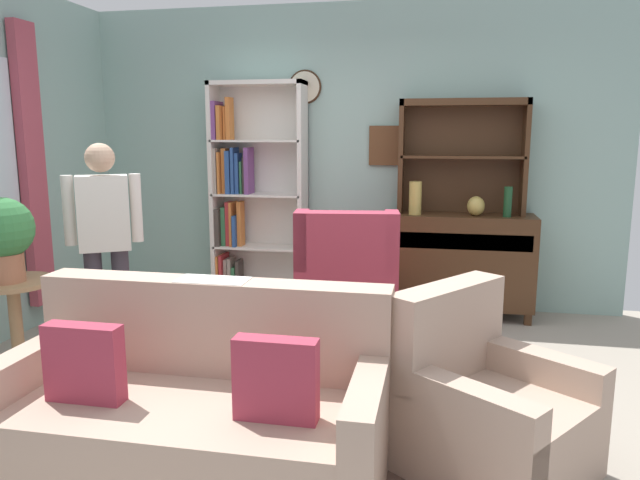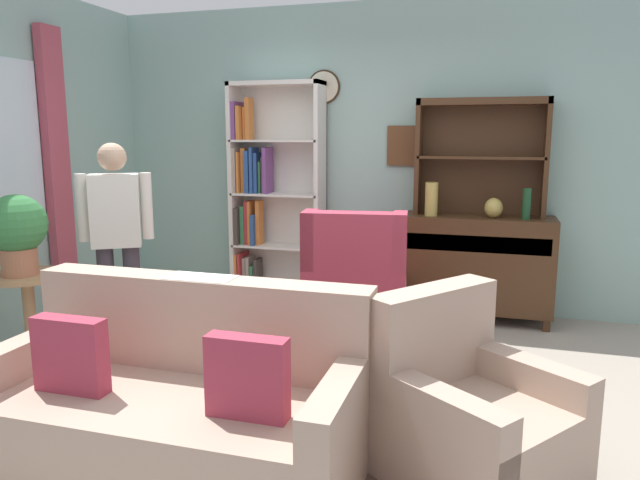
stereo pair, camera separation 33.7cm
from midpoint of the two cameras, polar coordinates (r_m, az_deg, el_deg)
ground_plane at (r=3.92m, az=0.24°, el=-14.39°), size 5.40×4.60×0.02m
wall_back at (r=5.65m, az=6.37°, el=7.92°), size 5.00×0.09×2.80m
area_rug at (r=3.61m, az=2.02°, el=-16.45°), size 2.30×2.18×0.01m
bookshelf at (r=5.74m, az=-3.31°, el=4.20°), size 0.90×0.30×2.10m
sideboard at (r=5.40m, az=16.45°, el=-2.12°), size 1.30×0.45×0.92m
sideboard_hutch at (r=5.39m, az=17.03°, el=9.09°), size 1.10×0.26×1.00m
vase_tall at (r=5.25m, az=12.49°, el=3.86°), size 0.11×0.11×0.29m
vase_round at (r=5.26m, az=18.14°, el=2.94°), size 0.15×0.15×0.17m
bottle_wine at (r=5.24m, az=21.01°, el=3.25°), size 0.07×0.07×0.26m
couch_floral at (r=3.02m, az=-10.35°, el=-15.71°), size 1.80×0.86×0.90m
armchair_floral at (r=3.05m, az=17.45°, el=-16.21°), size 1.07×1.07×0.88m
wingback_chair at (r=4.72m, az=5.52°, el=-5.07°), size 0.88×0.90×1.05m
plant_stand at (r=4.43m, az=-24.21°, el=-6.36°), size 0.52×0.52×0.69m
potted_plant_large at (r=4.29m, az=-25.29°, el=0.97°), size 0.39×0.39×0.54m
person_reading at (r=4.46m, az=-16.95°, el=0.52°), size 0.49×0.35×1.56m
coffee_table at (r=3.71m, az=-1.76°, el=-9.81°), size 0.80×0.50×0.42m
book_stack at (r=3.76m, az=-1.21°, el=-8.05°), size 0.20×0.16×0.05m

